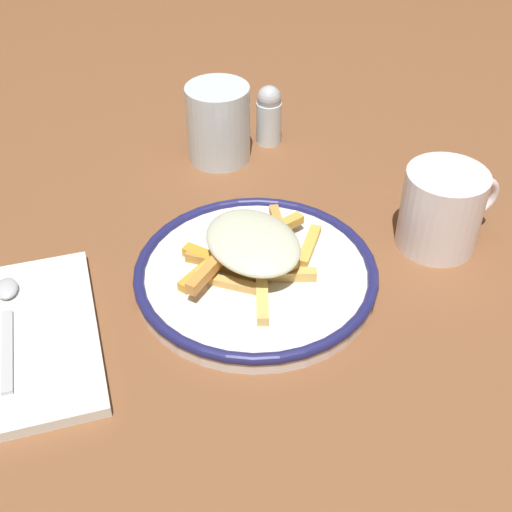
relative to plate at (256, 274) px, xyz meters
name	(u,v)px	position (x,y,z in m)	size (l,w,h in m)	color
ground_plane	(256,283)	(0.00, 0.00, -0.01)	(2.60, 2.60, 0.00)	brown
plate	(256,274)	(0.00, 0.00, 0.00)	(0.26, 0.26, 0.02)	white
fries_heap	(249,249)	(0.00, 0.01, 0.03)	(0.18, 0.16, 0.04)	gold
napkin	(9,344)	(-0.25, 0.00, -0.01)	(0.17, 0.22, 0.01)	white
spoon	(7,311)	(-0.25, 0.03, 0.00)	(0.03, 0.15, 0.01)	silver
water_glass	(218,123)	(0.04, 0.25, 0.04)	(0.08, 0.08, 0.10)	silver
coffee_mug	(442,209)	(0.21, -0.01, 0.03)	(0.12, 0.09, 0.09)	white
salt_shaker	(269,115)	(0.12, 0.27, 0.03)	(0.03, 0.03, 0.08)	silver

